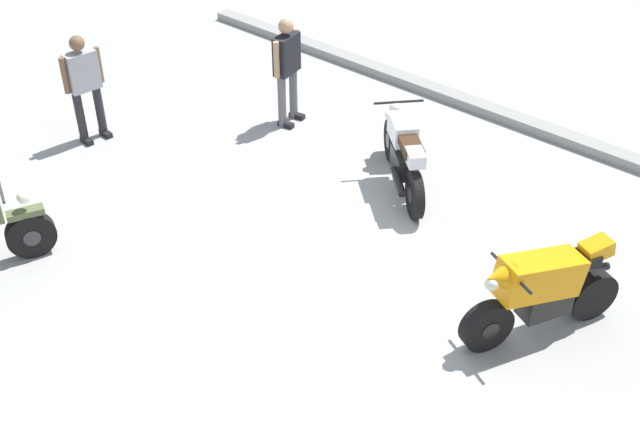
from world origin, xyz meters
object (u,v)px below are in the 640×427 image
at_px(person_in_black_shirt, 287,64).
at_px(motorcycle_orange_sportbike, 543,289).
at_px(motorcycle_silver_cruiser, 404,154).
at_px(person_in_gray_shirt, 84,82).

bearing_deg(person_in_black_shirt, motorcycle_orange_sportbike, -29.14).
distance_m(motorcycle_silver_cruiser, person_in_gray_shirt, 4.87).
relative_size(motorcycle_silver_cruiser, person_in_black_shirt, 0.96).
distance_m(motorcycle_orange_sportbike, person_in_black_shirt, 5.62).
relative_size(motorcycle_orange_sportbike, person_in_black_shirt, 1.07).
relative_size(motorcycle_silver_cruiser, person_in_gray_shirt, 0.99).
bearing_deg(motorcycle_orange_sportbike, motorcycle_silver_cruiser, -90.09).
height_order(motorcycle_orange_sportbike, person_in_gray_shirt, person_in_gray_shirt).
bearing_deg(motorcycle_silver_cruiser, motorcycle_orange_sportbike, -164.75).
bearing_deg(motorcycle_orange_sportbike, person_in_black_shirt, -81.98).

